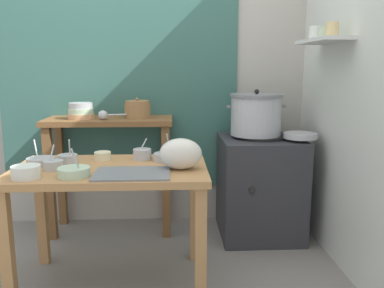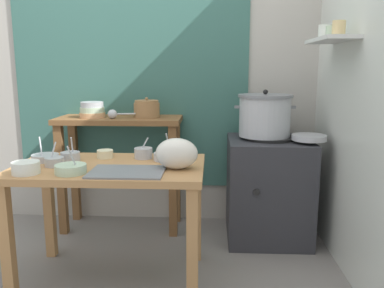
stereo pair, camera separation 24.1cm
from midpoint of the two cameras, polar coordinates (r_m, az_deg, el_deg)
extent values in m
plane|color=gray|center=(2.57, -11.95, -19.14)|extent=(9.00, 9.00, 0.00)
cube|color=#B2ADA3|center=(3.31, -8.12, 11.18)|extent=(4.40, 0.10, 2.60)
cube|color=#38665B|center=(3.28, -12.68, 11.90)|extent=(1.90, 0.02, 2.10)
cube|color=silver|center=(2.60, 20.27, 10.74)|extent=(0.10, 3.20, 2.60)
cube|color=silver|center=(2.74, 15.83, 14.11)|extent=(0.20, 0.56, 0.02)
cylinder|color=#E5C684|center=(2.61, 16.97, 15.47)|extent=(0.08, 0.08, 0.09)
cylinder|color=#B7D1AD|center=(2.73, 16.01, 15.12)|extent=(0.08, 0.08, 0.07)
cylinder|color=silver|center=(2.88, 14.98, 15.15)|extent=(0.09, 0.09, 0.09)
cube|color=#B27F4C|center=(2.34, -14.57, -3.71)|extent=(1.10, 0.66, 0.04)
cube|color=#B27F4C|center=(2.37, -27.86, -13.76)|extent=(0.06, 0.06, 0.68)
cube|color=#B27F4C|center=(2.15, -2.06, -14.88)|extent=(0.06, 0.06, 0.68)
cube|color=#B27F4C|center=(2.84, -23.12, -9.26)|extent=(0.06, 0.06, 0.68)
cube|color=#B27F4C|center=(2.67, -2.25, -9.66)|extent=(0.06, 0.06, 0.68)
cube|color=brown|center=(3.11, -14.03, 3.23)|extent=(0.96, 0.40, 0.04)
cube|color=brown|center=(3.17, -21.85, -5.41)|extent=(0.06, 0.06, 0.86)
cube|color=brown|center=(3.00, -6.07, -5.55)|extent=(0.06, 0.06, 0.86)
cube|color=brown|center=(3.45, -20.26, -4.03)|extent=(0.06, 0.06, 0.86)
cube|color=brown|center=(3.29, -5.79, -4.08)|extent=(0.06, 0.06, 0.86)
cube|color=#2D2D33|center=(3.08, 7.48, -6.13)|extent=(0.60, 0.60, 0.76)
cylinder|color=black|center=(2.99, 7.66, 1.03)|extent=(0.36, 0.36, 0.02)
cylinder|color=black|center=(2.75, 6.18, -6.65)|extent=(0.04, 0.02, 0.04)
cylinder|color=#B7BABF|center=(2.98, 6.91, 4.01)|extent=(0.37, 0.37, 0.29)
cylinder|color=slate|center=(2.97, 6.98, 6.95)|extent=(0.40, 0.40, 0.02)
sphere|color=black|center=(2.97, 6.99, 7.49)|extent=(0.04, 0.04, 0.04)
cube|color=slate|center=(2.95, 3.01, 5.39)|extent=(0.04, 0.02, 0.02)
cube|color=slate|center=(3.02, 10.78, 5.34)|extent=(0.04, 0.02, 0.02)
cylinder|color=olive|center=(3.07, -10.10, 4.72)|extent=(0.20, 0.20, 0.11)
cylinder|color=olive|center=(3.06, -10.14, 5.95)|extent=(0.18, 0.18, 0.02)
sphere|color=olive|center=(3.06, -10.16, 6.36)|extent=(0.02, 0.02, 0.02)
cylinder|color=tan|center=(3.13, -17.80, 3.81)|extent=(0.20, 0.20, 0.04)
cylinder|color=#B7D1AD|center=(3.12, -17.84, 4.54)|extent=(0.18, 0.18, 0.04)
cylinder|color=#B7BABF|center=(3.12, -17.88, 5.29)|extent=(0.17, 0.17, 0.04)
sphere|color=#B7BABF|center=(3.02, -14.95, 4.03)|extent=(0.07, 0.07, 0.07)
cylinder|color=#B7BABF|center=(3.02, -12.21, 4.15)|extent=(0.22, 0.06, 0.01)
cube|color=slate|center=(2.15, -11.82, -4.21)|extent=(0.40, 0.28, 0.01)
ellipsoid|color=silver|center=(2.20, -4.79, -1.46)|extent=(0.24, 0.16, 0.17)
cylinder|color=#B7BABF|center=(2.91, 13.04, 1.17)|extent=(0.24, 0.24, 0.04)
cylinder|color=#B7BABF|center=(2.37, -22.14, -2.86)|extent=(0.11, 0.11, 0.05)
cylinder|color=#BFB28C|center=(2.37, -22.17, -2.40)|extent=(0.09, 0.09, 0.01)
cylinder|color=#B7BABF|center=(2.37, -22.44, -1.79)|extent=(0.04, 0.06, 0.14)
cylinder|color=#B7BABF|center=(2.48, -20.15, -2.11)|extent=(0.11, 0.11, 0.05)
cylinder|color=#337238|center=(2.48, -20.18, -1.63)|extent=(0.10, 0.10, 0.01)
cylinder|color=#B7BABF|center=(2.47, -19.89, -0.96)|extent=(0.03, 0.09, 0.15)
cylinder|color=#B7BABF|center=(2.48, -9.95, -1.49)|extent=(0.11, 0.11, 0.07)
cylinder|color=beige|center=(2.47, -9.97, -0.87)|extent=(0.10, 0.10, 0.01)
cylinder|color=#B7BABF|center=(2.48, -10.07, -0.69)|extent=(0.08, 0.04, 0.13)
cylinder|color=#B7D1AD|center=(2.18, -19.72, -3.87)|extent=(0.17, 0.17, 0.05)
cylinder|color=#BFB28C|center=(2.18, -19.75, -3.40)|extent=(0.14, 0.14, 0.01)
cylinder|color=#B7BABF|center=(2.16, -19.40, -2.50)|extent=(0.04, 0.07, 0.16)
cylinder|color=beige|center=(2.52, -15.43, -1.70)|extent=(0.10, 0.10, 0.05)
cylinder|color=brown|center=(2.51, -15.46, -1.26)|extent=(0.09, 0.09, 0.01)
cylinder|color=silver|center=(2.25, -25.66, -3.69)|extent=(0.15, 0.15, 0.07)
cylinder|color=#BFB28C|center=(2.24, -25.72, -3.02)|extent=(0.12, 0.12, 0.01)
cylinder|color=#B7BABF|center=(2.42, -6.59, -1.91)|extent=(0.15, 0.15, 0.05)
cylinder|color=brown|center=(2.42, -6.60, -1.51)|extent=(0.13, 0.13, 0.01)
cylinder|color=#B7BABF|center=(2.40, -6.21, -0.45)|extent=(0.03, 0.07, 0.17)
cylinder|color=#B7BABF|center=(2.52, -23.51, -2.30)|extent=(0.16, 0.16, 0.04)
cylinder|color=#BFB28C|center=(2.52, -23.54, -1.99)|extent=(0.14, 0.14, 0.01)
cylinder|color=#B7BABF|center=(2.51, -24.06, -1.16)|extent=(0.06, 0.09, 0.14)
camera|label=1|loc=(0.12, -92.86, -0.55)|focal=37.10mm
camera|label=2|loc=(0.12, 87.14, 0.55)|focal=37.10mm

